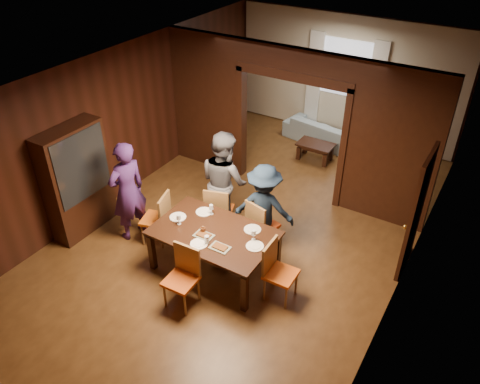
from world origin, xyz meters
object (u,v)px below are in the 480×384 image
Objects in this scene: person_purple at (128,191)px; person_navy at (264,208)px; chair_far_r at (263,224)px; chair_right at (281,273)px; chair_near at (181,279)px; hutch at (77,181)px; coffee_table at (315,152)px; person_grey at (224,182)px; chair_far_l at (220,209)px; chair_left at (155,218)px; dining_table at (214,251)px; sofa at (324,132)px.

person_purple reaches higher than person_navy.
chair_right is at bearing 145.83° from chair_far_r.
hutch is at bearing 165.30° from chair_near.
person_navy is 1.97× the size of coffee_table.
person_navy is 1.88m from chair_near.
chair_right is at bearing 170.59° from person_grey.
coffee_table is at bearing 15.82° from chair_right.
person_navy is at bearing -82.14° from coffee_table.
chair_far_r is at bearing 21.85° from hutch.
chair_right is at bearing 4.65° from hutch.
person_navy is at bearing 76.24° from chair_near.
hutch reaches higher than chair_far_l.
chair_left is at bearing 87.22° from chair_right.
chair_far_r is 3.28m from hutch.
person_navy is 0.90m from chair_far_l.
person_grey is at bearing 144.01° from person_purple.
hutch is (-2.99, -1.24, 0.21)m from person_navy.
chair_near is (0.00, -0.88, 0.10)m from dining_table.
chair_right and chair_near have the same top height.
sofa is 4.20m from chair_far_r.
chair_right is at bearing 72.19° from chair_left.
dining_table is at bearing 53.15° from person_navy.
person_purple is 1.90× the size of chair_far_l.
chair_right is 1.00× the size of chair_far_l.
person_grey reaches higher than chair_left.
chair_left reaches higher than coffee_table.
chair_far_r is (1.66, 0.82, 0.00)m from chair_left.
person_grey reaches higher than dining_table.
hutch is at bearing -173.37° from dining_table.
sofa is at bearing -97.05° from person_navy.
coffee_table is 5.21m from hutch.
person_grey is 0.50m from chair_far_l.
sofa is (1.50, 5.06, -0.64)m from person_purple.
person_navy is 1.28m from chair_right.
coffee_table is at bearing 171.68° from person_purple.
person_navy reaches higher than chair_left.
chair_far_l reaches higher than coffee_table.
chair_near is at bearing 127.01° from person_grey.
sofa is 2.00× the size of chair_left.
chair_far_r is (0.62, -4.15, 0.20)m from sofa.
person_purple reaches higher than sofa.
person_purple is 1.17× the size of person_navy.
person_purple is 1.90× the size of chair_near.
chair_far_l is 1.00× the size of chair_far_r.
chair_left is 2.47m from chair_right.
person_purple reaches higher than coffee_table.
person_navy is 1.62× the size of chair_left.
sofa is at bearing 66.00° from hutch.
sofa is at bearing -111.05° from chair_far_l.
person_grey is 2.53m from hutch.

